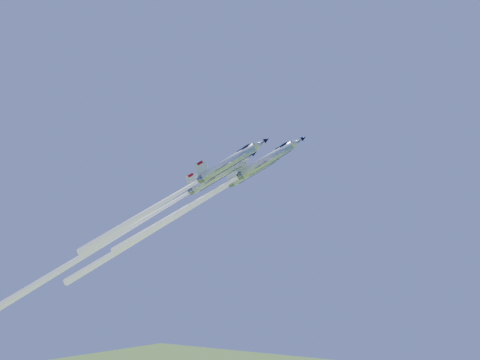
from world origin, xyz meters
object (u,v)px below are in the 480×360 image
Objects in this scene: jet_lead at (212,193)px; jet_right at (176,194)px; jet_left at (179,214)px; jet_slot at (123,232)px.

jet_right is at bearing -42.43° from jet_lead.
jet_left reaches higher than jet_lead.
jet_lead is 0.80× the size of jet_left.
jet_lead is at bearing 84.23° from jet_slot.
jet_slot reaches higher than jet_right.
jet_lead reaches higher than jet_slot.
jet_right is (11.35, -14.00, 2.05)m from jet_left.
jet_lead is 21.37m from jet_slot.
jet_slot is (-18.41, -7.43, -7.91)m from jet_lead.
jet_slot is at bearing -122.13° from jet_right.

